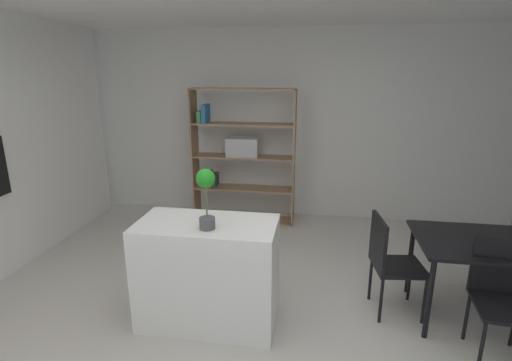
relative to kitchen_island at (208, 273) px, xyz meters
name	(u,v)px	position (x,y,z in m)	size (l,w,h in m)	color
ground_plane	(245,334)	(0.34, -0.15, -0.46)	(9.20, 9.20, 0.00)	beige
back_partition	(281,125)	(0.34, 2.78, 0.89)	(6.69, 0.06, 2.70)	silver
kitchen_island	(208,273)	(0.00, 0.00, 0.00)	(1.15, 0.60, 0.91)	white
potted_plant_on_island	(206,192)	(0.04, -0.12, 0.76)	(0.15, 0.15, 0.49)	#4C4C51
open_bookshelf	(240,153)	(-0.20, 2.39, 0.54)	(1.44, 0.33, 1.89)	#997551
dining_table	(480,250)	(2.27, 0.39, 0.20)	(1.05, 0.81, 0.74)	black
dining_chair_island_side	(388,258)	(1.53, 0.38, 0.07)	(0.48, 0.47, 0.90)	black
dining_chair_near	(501,290)	(2.28, -0.03, 0.08)	(0.44, 0.48, 0.91)	black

